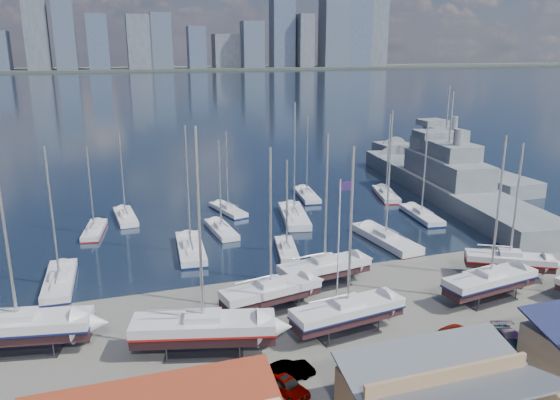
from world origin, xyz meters
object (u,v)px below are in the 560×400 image
object	(u,v)px
sailboat_cradle_0	(19,327)
car_a	(286,385)
naval_ship_east	(445,186)
naval_ship_west	(443,163)
flagpole	(340,239)

from	to	relation	value
sailboat_cradle_0	car_a	world-z (taller)	sailboat_cradle_0
car_a	naval_ship_east	bearing A→B (deg)	20.43
naval_ship_west	car_a	world-z (taller)	naval_ship_west
naval_ship_west	naval_ship_east	bearing A→B (deg)	145.88
sailboat_cradle_0	naval_ship_east	world-z (taller)	sailboat_cradle_0
car_a	flagpole	distance (m)	14.07
sailboat_cradle_0	naval_ship_west	bearing A→B (deg)	43.68
naval_ship_east	car_a	world-z (taller)	naval_ship_east
naval_ship_west	flagpole	bearing A→B (deg)	136.98
naval_ship_east	naval_ship_west	bearing A→B (deg)	-26.12
sailboat_cradle_0	car_a	size ratio (longest dim) A/B	4.66
naval_ship_east	naval_ship_west	xyz separation A→B (m)	(10.78, 16.39, -0.01)
flagpole	naval_ship_west	bearing A→B (deg)	47.75
naval_ship_east	naval_ship_west	size ratio (longest dim) A/B	1.17
car_a	flagpole	xyz separation A→B (m)	(8.09, 9.32, 6.76)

